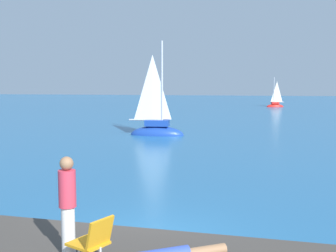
{
  "coord_description": "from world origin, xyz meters",
  "views": [
    {
      "loc": [
        1.77,
        -9.92,
        3.88
      ],
      "look_at": [
        -1.58,
        14.34,
        1.09
      ],
      "focal_mm": 46.68,
      "sensor_mm": 36.0,
      "label": 1
    }
  ],
  "objects_px": {
    "sailboat_near": "(157,130)",
    "person_standing": "(68,203)",
    "sailboat_far": "(275,105)",
    "beach_chair": "(93,239)"
  },
  "relations": [
    {
      "from": "sailboat_far",
      "to": "person_standing",
      "type": "xyz_separation_m",
      "value": [
        -8.5,
        -50.49,
        1.63
      ]
    },
    {
      "from": "sailboat_far",
      "to": "person_standing",
      "type": "bearing_deg",
      "value": 70.26
    },
    {
      "from": "person_standing",
      "to": "beach_chair",
      "type": "distance_m",
      "value": 0.8
    },
    {
      "from": "person_standing",
      "to": "sailboat_near",
      "type": "bearing_deg",
      "value": -174.01
    },
    {
      "from": "sailboat_near",
      "to": "sailboat_far",
      "type": "relative_size",
      "value": 1.64
    },
    {
      "from": "person_standing",
      "to": "beach_chair",
      "type": "xyz_separation_m",
      "value": [
        0.55,
        -0.41,
        -0.42
      ]
    },
    {
      "from": "sailboat_near",
      "to": "person_standing",
      "type": "xyz_separation_m",
      "value": [
        2.13,
        -21.81,
        1.49
      ]
    },
    {
      "from": "sailboat_near",
      "to": "sailboat_far",
      "type": "xyz_separation_m",
      "value": [
        10.63,
        28.68,
        -0.14
      ]
    },
    {
      "from": "sailboat_near",
      "to": "beach_chair",
      "type": "relative_size",
      "value": 8.51
    },
    {
      "from": "beach_chair",
      "to": "sailboat_near",
      "type": "bearing_deg",
      "value": -55.12
    }
  ]
}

